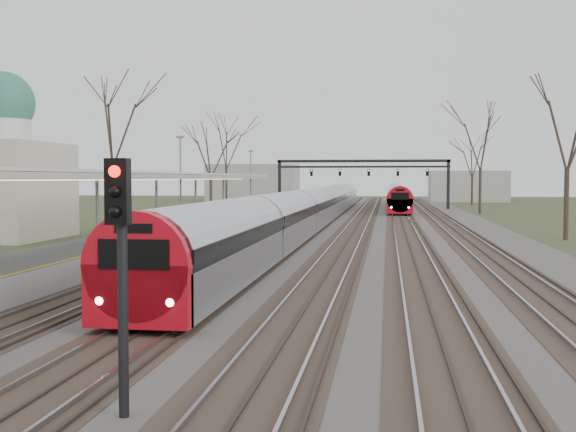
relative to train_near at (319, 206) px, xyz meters
name	(u,v)px	position (x,y,z in m)	size (l,w,h in m)	color
track_bed	(350,224)	(2.76, -2.33, -1.42)	(24.00, 160.00, 0.22)	#474442
platform	(176,234)	(-6.55, -19.83, -0.98)	(3.50, 69.00, 1.00)	#9E9B93
canopy	(150,176)	(-6.55, -24.34, 2.45)	(4.10, 50.00, 3.11)	slate
signal_gantry	(363,169)	(2.79, 27.66, 3.43)	(21.00, 0.59, 6.08)	black
tree_west_far	(112,121)	(-14.50, -9.33, 6.54)	(5.50, 5.50, 11.33)	#2D231C
tree_east_far	(568,120)	(16.50, -15.33, 5.81)	(5.00, 5.00, 10.30)	#2D231C
train_near	(319,206)	(0.00, 0.00, 0.00)	(2.62, 90.21, 3.05)	#B5B7C0
train_far	(397,196)	(7.00, 32.98, 0.00)	(2.62, 45.21, 3.05)	#B5B7C0
signal_post	(121,249)	(1.75, -50.29, 1.25)	(0.35, 0.45, 4.10)	black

